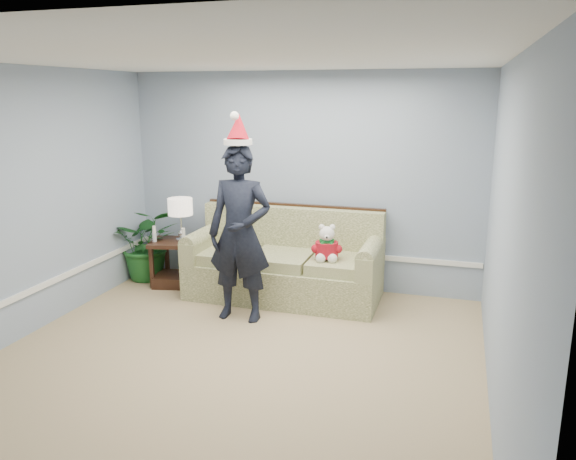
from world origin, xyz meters
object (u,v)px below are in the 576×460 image
(side_table, at_px, (177,268))
(table_lamp, at_px, (180,208))
(man, at_px, (240,234))
(teddy_bear, at_px, (327,247))
(houseplant, at_px, (148,243))
(sofa, at_px, (285,265))

(side_table, height_order, table_lamp, table_lamp)
(man, height_order, teddy_bear, man)
(side_table, height_order, man, man)
(houseplant, xyz_separation_m, man, (1.69, -0.91, 0.47))
(table_lamp, xyz_separation_m, houseplant, (-0.56, 0.11, -0.52))
(table_lamp, distance_m, teddy_bear, 1.98)
(sofa, distance_m, man, 1.04)
(table_lamp, bearing_deg, man, -35.43)
(sofa, xyz_separation_m, man, (-0.26, -0.82, 0.58))
(man, bearing_deg, side_table, 145.66)
(sofa, height_order, table_lamp, table_lamp)
(sofa, relative_size, houseplant, 2.34)
(man, bearing_deg, houseplant, 150.36)
(man, bearing_deg, teddy_bear, 34.92)
(houseplant, distance_m, teddy_bear, 2.53)
(houseplant, height_order, teddy_bear, teddy_bear)
(houseplant, distance_m, man, 1.97)
(man, relative_size, teddy_bear, 4.51)
(houseplant, relative_size, teddy_bear, 2.31)
(side_table, distance_m, houseplant, 0.56)
(sofa, xyz_separation_m, houseplant, (-1.94, 0.09, 0.11))
(side_table, relative_size, houseplant, 0.73)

